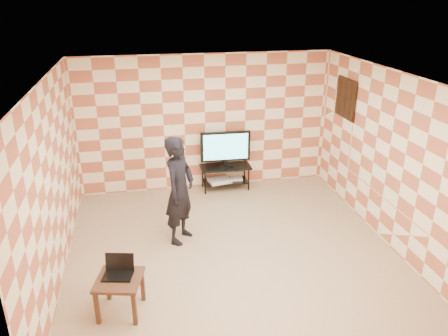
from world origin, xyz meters
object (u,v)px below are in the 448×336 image
(tv, at_px, (225,147))
(person, at_px, (180,190))
(tv_stand, at_px, (225,172))
(side_table, at_px, (119,284))

(tv, height_order, person, person)
(tv_stand, xyz_separation_m, side_table, (-2.03, -3.37, 0.05))
(side_table, xyz_separation_m, person, (0.93, 1.58, 0.47))
(side_table, bearing_deg, person, 59.57)
(tv_stand, bearing_deg, tv, -88.11)
(tv_stand, bearing_deg, person, -121.57)
(tv, bearing_deg, person, -121.61)
(tv_stand, height_order, tv, tv)
(tv_stand, relative_size, side_table, 1.53)
(tv_stand, distance_m, tv, 0.53)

